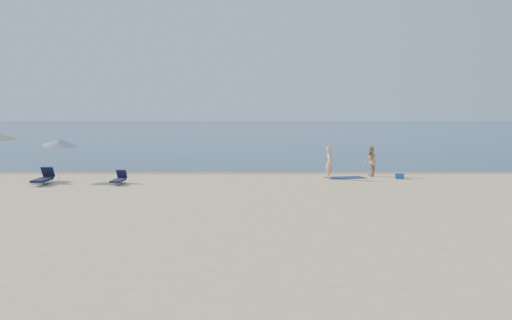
{
  "coord_description": "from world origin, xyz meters",
  "views": [
    {
      "loc": [
        -0.6,
        -16.88,
        3.59
      ],
      "look_at": [
        -0.36,
        16.0,
        1.0
      ],
      "focal_mm": 45.0,
      "sensor_mm": 36.0,
      "label": 1
    }
  ],
  "objects": [
    {
      "name": "wet_sand_strip",
      "position": [
        0.0,
        19.4,
        0.0
      ],
      "size": [
        240.0,
        1.6,
        0.0
      ],
      "primitive_type": "cube",
      "color": "#847254",
      "rests_on": "ground"
    },
    {
      "name": "person_right",
      "position": [
        5.82,
        17.47,
        0.8
      ],
      "size": [
        0.63,
        0.8,
        1.6
      ],
      "primitive_type": "imported",
      "rotation": [
        0.0,
        0.0,
        -1.6
      ],
      "color": "tan",
      "rests_on": "ground"
    },
    {
      "name": "lounger_right",
      "position": [
        -6.99,
        13.84,
        0.24
      ],
      "size": [
        0.59,
        1.53,
        0.66
      ],
      "rotation": [
        0.0,
        0.0,
        -0.06
      ],
      "color": "#16193E",
      "rests_on": "ground"
    },
    {
      "name": "sea",
      "position": [
        0.0,
        100.0,
        0.0
      ],
      "size": [
        240.0,
        160.0,
        0.01
      ],
      "primitive_type": "cube",
      "color": "#0D2A4E",
      "rests_on": "ground"
    },
    {
      "name": "white_bag",
      "position": [
        7.13,
        16.67,
        0.14
      ],
      "size": [
        0.38,
        0.35,
        0.28
      ],
      "primitive_type": "cube",
      "rotation": [
        0.0,
        0.0,
        -0.27
      ],
      "color": "silver",
      "rests_on": "ground"
    },
    {
      "name": "blue_cooler",
      "position": [
        7.1,
        16.11,
        0.15
      ],
      "size": [
        0.49,
        0.42,
        0.3
      ],
      "primitive_type": "cube",
      "rotation": [
        0.0,
        0.0,
        -0.35
      ],
      "color": "#1C4798",
      "rests_on": "ground"
    },
    {
      "name": "ground",
      "position": [
        0.0,
        0.0,
        0.0
      ],
      "size": [
        160.0,
        160.0,
        0.0
      ],
      "primitive_type": "plane",
      "color": "beige",
      "rests_on": "ground"
    },
    {
      "name": "lounger_left",
      "position": [
        -10.6,
        13.76,
        0.29
      ],
      "size": [
        0.66,
        1.85,
        0.81
      ],
      "rotation": [
        0.0,
        0.0,
        -0.04
      ],
      "color": "#121633",
      "rests_on": "ground"
    },
    {
      "name": "person_left",
      "position": [
        3.44,
        16.13,
        0.84
      ],
      "size": [
        0.4,
        0.61,
        1.67
      ],
      "primitive_type": "imported",
      "rotation": [
        0.0,
        0.0,
        1.57
      ],
      "color": "tan",
      "rests_on": "ground"
    },
    {
      "name": "umbrella_near",
      "position": [
        -10.3,
        15.53,
        1.93
      ],
      "size": [
        2.2,
        2.22,
        2.24
      ],
      "rotation": [
        0.0,
        0.0,
        0.35
      ],
      "color": "silver",
      "rests_on": "ground"
    },
    {
      "name": "beach_towel",
      "position": [
        4.35,
        16.64,
        0.02
      ],
      "size": [
        2.22,
        1.59,
        0.03
      ],
      "primitive_type": "cube",
      "rotation": [
        0.0,
        0.0,
        0.26
      ],
      "color": "#102051",
      "rests_on": "ground"
    }
  ]
}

